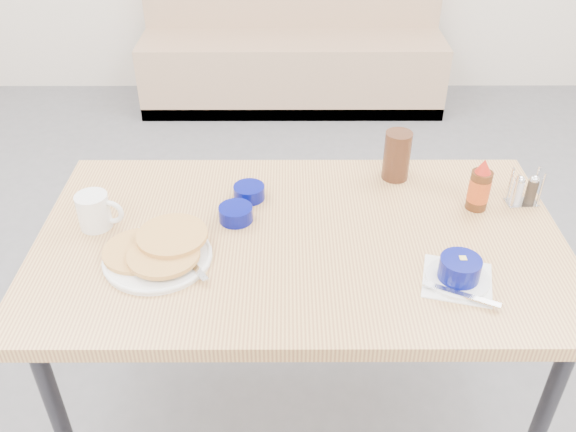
{
  "coord_description": "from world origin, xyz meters",
  "views": [
    {
      "loc": [
        -0.04,
        -1.04,
        1.74
      ],
      "look_at": [
        -0.03,
        0.26,
        0.82
      ],
      "focal_mm": 38.0,
      "sensor_mm": 36.0,
      "label": 1
    }
  ],
  "objects_px": {
    "dining_table": "(300,254)",
    "creamer_bowl": "(249,192)",
    "grits_setting": "(459,272)",
    "butter_bowl": "(236,214)",
    "pancake_plate": "(158,252)",
    "booth_bench": "(292,48)",
    "coffee_mug": "(95,211)",
    "condiment_caddy": "(524,192)",
    "syrup_bottle": "(480,187)",
    "amber_tumbler": "(397,156)"
  },
  "relations": [
    {
      "from": "grits_setting",
      "to": "butter_bowl",
      "type": "xyz_separation_m",
      "value": [
        -0.55,
        0.25,
        -0.01
      ]
    },
    {
      "from": "booth_bench",
      "to": "butter_bowl",
      "type": "xyz_separation_m",
      "value": [
        -0.18,
        -2.46,
        0.43
      ]
    },
    {
      "from": "coffee_mug",
      "to": "grits_setting",
      "type": "relative_size",
      "value": 0.61
    },
    {
      "from": "condiment_caddy",
      "to": "grits_setting",
      "type": "bearing_deg",
      "value": -132.44
    },
    {
      "from": "booth_bench",
      "to": "condiment_caddy",
      "type": "xyz_separation_m",
      "value": [
        0.64,
        -2.38,
        0.45
      ]
    },
    {
      "from": "butter_bowl",
      "to": "amber_tumbler",
      "type": "height_order",
      "value": "amber_tumbler"
    },
    {
      "from": "pancake_plate",
      "to": "syrup_bottle",
      "type": "relative_size",
      "value": 1.78
    },
    {
      "from": "pancake_plate",
      "to": "butter_bowl",
      "type": "relative_size",
      "value": 2.99
    },
    {
      "from": "coffee_mug",
      "to": "grits_setting",
      "type": "distance_m",
      "value": 0.95
    },
    {
      "from": "condiment_caddy",
      "to": "dining_table",
      "type": "bearing_deg",
      "value": -171.04
    },
    {
      "from": "dining_table",
      "to": "amber_tumbler",
      "type": "bearing_deg",
      "value": 45.19
    },
    {
      "from": "pancake_plate",
      "to": "amber_tumbler",
      "type": "relative_size",
      "value": 1.85
    },
    {
      "from": "booth_bench",
      "to": "grits_setting",
      "type": "distance_m",
      "value": 2.78
    },
    {
      "from": "coffee_mug",
      "to": "creamer_bowl",
      "type": "xyz_separation_m",
      "value": [
        0.4,
        0.14,
        -0.03
      ]
    },
    {
      "from": "booth_bench",
      "to": "condiment_caddy",
      "type": "relative_size",
      "value": 17.65
    },
    {
      "from": "booth_bench",
      "to": "pancake_plate",
      "type": "relative_size",
      "value": 6.81
    },
    {
      "from": "creamer_bowl",
      "to": "dining_table",
      "type": "bearing_deg",
      "value": -51.39
    },
    {
      "from": "booth_bench",
      "to": "butter_bowl",
      "type": "bearing_deg",
      "value": -94.09
    },
    {
      "from": "booth_bench",
      "to": "dining_table",
      "type": "height_order",
      "value": "booth_bench"
    },
    {
      "from": "creamer_bowl",
      "to": "butter_bowl",
      "type": "bearing_deg",
      "value": -106.04
    },
    {
      "from": "dining_table",
      "to": "creamer_bowl",
      "type": "height_order",
      "value": "creamer_bowl"
    },
    {
      "from": "grits_setting",
      "to": "condiment_caddy",
      "type": "bearing_deg",
      "value": 52.1
    },
    {
      "from": "booth_bench",
      "to": "creamer_bowl",
      "type": "bearing_deg",
      "value": -93.52
    },
    {
      "from": "booth_bench",
      "to": "coffee_mug",
      "type": "distance_m",
      "value": 2.59
    },
    {
      "from": "dining_table",
      "to": "amber_tumbler",
      "type": "xyz_separation_m",
      "value": [
        0.29,
        0.29,
        0.14
      ]
    },
    {
      "from": "pancake_plate",
      "to": "coffee_mug",
      "type": "relative_size",
      "value": 2.19
    },
    {
      "from": "dining_table",
      "to": "grits_setting",
      "type": "distance_m",
      "value": 0.43
    },
    {
      "from": "pancake_plate",
      "to": "creamer_bowl",
      "type": "relative_size",
      "value": 3.1
    },
    {
      "from": "booth_bench",
      "to": "pancake_plate",
      "type": "distance_m",
      "value": 2.69
    },
    {
      "from": "condiment_caddy",
      "to": "creamer_bowl",
      "type": "bearing_deg",
      "value": 173.39
    },
    {
      "from": "syrup_bottle",
      "to": "booth_bench",
      "type": "bearing_deg",
      "value": 101.74
    },
    {
      "from": "coffee_mug",
      "to": "grits_setting",
      "type": "height_order",
      "value": "coffee_mug"
    },
    {
      "from": "coffee_mug",
      "to": "syrup_bottle",
      "type": "distance_m",
      "value": 1.05
    },
    {
      "from": "pancake_plate",
      "to": "syrup_bottle",
      "type": "bearing_deg",
      "value": 14.6
    },
    {
      "from": "pancake_plate",
      "to": "butter_bowl",
      "type": "bearing_deg",
      "value": 41.82
    },
    {
      "from": "booth_bench",
      "to": "amber_tumbler",
      "type": "relative_size",
      "value": 12.57
    },
    {
      "from": "booth_bench",
      "to": "butter_bowl",
      "type": "height_order",
      "value": "booth_bench"
    },
    {
      "from": "creamer_bowl",
      "to": "syrup_bottle",
      "type": "bearing_deg",
      "value": -4.42
    },
    {
      "from": "butter_bowl",
      "to": "syrup_bottle",
      "type": "distance_m",
      "value": 0.68
    },
    {
      "from": "dining_table",
      "to": "amber_tumbler",
      "type": "height_order",
      "value": "amber_tumbler"
    },
    {
      "from": "grits_setting",
      "to": "amber_tumbler",
      "type": "relative_size",
      "value": 1.38
    },
    {
      "from": "booth_bench",
      "to": "condiment_caddy",
      "type": "distance_m",
      "value": 2.51
    },
    {
      "from": "grits_setting",
      "to": "coffee_mug",
      "type": "bearing_deg",
      "value": 166.19
    },
    {
      "from": "booth_bench",
      "to": "dining_table",
      "type": "xyz_separation_m",
      "value": [
        0.0,
        -2.53,
        0.35
      ]
    },
    {
      "from": "booth_bench",
      "to": "coffee_mug",
      "type": "xyz_separation_m",
      "value": [
        -0.55,
        -2.49,
        0.46
      ]
    },
    {
      "from": "condiment_caddy",
      "to": "booth_bench",
      "type": "bearing_deg",
      "value": 100.43
    },
    {
      "from": "booth_bench",
      "to": "coffee_mug",
      "type": "relative_size",
      "value": 14.89
    },
    {
      "from": "creamer_bowl",
      "to": "pancake_plate",
      "type": "bearing_deg",
      "value": -128.23
    },
    {
      "from": "coffee_mug",
      "to": "amber_tumbler",
      "type": "height_order",
      "value": "amber_tumbler"
    },
    {
      "from": "dining_table",
      "to": "amber_tumbler",
      "type": "relative_size",
      "value": 9.26
    }
  ]
}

